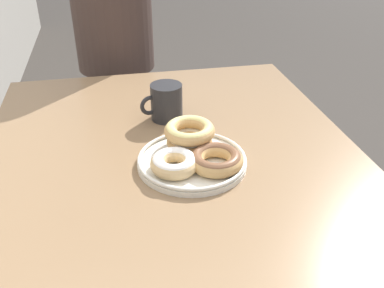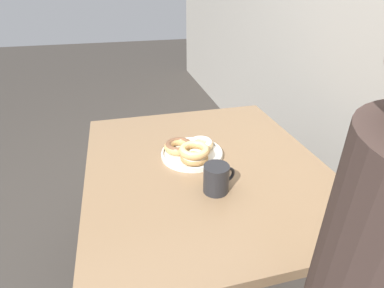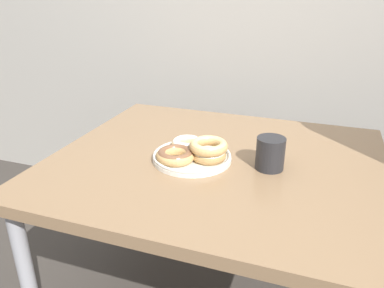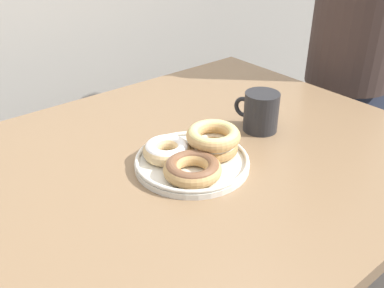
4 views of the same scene
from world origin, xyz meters
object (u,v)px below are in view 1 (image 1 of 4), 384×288
(donut_plate, at_px, (193,152))
(dining_table, at_px, (172,170))
(coffee_mug, at_px, (166,102))
(person_figure, at_px, (114,38))

(donut_plate, bearing_deg, dining_table, 30.94)
(donut_plate, bearing_deg, coffee_mug, 6.80)
(dining_table, height_order, coffee_mug, coffee_mug)
(donut_plate, xyz_separation_m, coffee_mug, (0.26, 0.03, 0.02))
(coffee_mug, height_order, person_figure, person_figure)
(donut_plate, height_order, person_figure, person_figure)
(dining_table, xyz_separation_m, donut_plate, (-0.07, -0.04, 0.10))
(donut_plate, distance_m, coffee_mug, 0.26)
(dining_table, relative_size, coffee_mug, 8.86)
(donut_plate, height_order, coffee_mug, coffee_mug)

